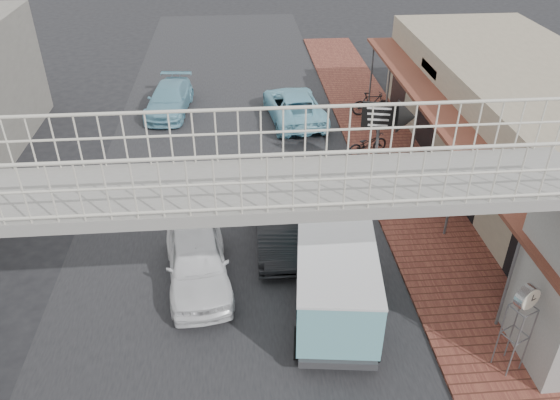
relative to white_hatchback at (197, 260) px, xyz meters
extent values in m
plane|color=black|center=(0.89, 0.49, -0.72)|extent=(120.00, 120.00, 0.00)
cube|color=black|center=(0.89, 0.49, -0.72)|extent=(10.00, 60.00, 0.01)
cube|color=brown|center=(7.39, 3.49, -0.67)|extent=(3.00, 40.00, 0.10)
cube|color=gray|center=(11.89, 4.49, 1.28)|extent=(6.00, 18.00, 4.00)
cube|color=brown|center=(8.59, 4.49, 2.18)|extent=(1.80, 18.00, 0.12)
cube|color=silver|center=(8.94, 7.99, 2.58)|extent=(0.08, 2.60, 0.90)
cube|color=#B21914|center=(8.94, 1.49, 2.58)|extent=(0.08, 2.20, 0.80)
cube|color=gray|center=(0.89, -3.51, 4.40)|extent=(14.00, 2.00, 0.24)
cube|color=beige|center=(0.89, -2.56, 5.07)|extent=(14.00, 0.08, 1.10)
cube|color=beige|center=(0.89, -4.46, 5.07)|extent=(14.00, 0.08, 1.10)
imported|color=white|center=(0.00, 0.00, 0.00)|extent=(2.21, 4.42, 1.45)
imported|color=black|center=(2.53, 1.80, 0.02)|extent=(1.63, 4.51, 1.48)
imported|color=#7CC0D7|center=(3.92, 10.96, -0.04)|extent=(2.82, 5.16, 1.37)
imported|color=#6FABC2|center=(-1.85, 12.36, -0.08)|extent=(2.26, 4.59, 1.28)
cylinder|color=black|center=(2.96, 0.04, -0.32)|extent=(0.37, 0.83, 0.80)
cylinder|color=black|center=(4.73, -0.18, -0.32)|extent=(0.37, 0.83, 0.80)
cylinder|color=black|center=(2.58, -3.03, -0.32)|extent=(0.37, 0.83, 0.80)
cylinder|color=black|center=(4.35, -3.25, -0.32)|extent=(0.37, 0.83, 0.80)
cube|color=#6FB7C1|center=(3.61, -1.95, 0.63)|extent=(2.38, 3.87, 1.54)
cube|color=#6FB7C1|center=(3.87, 0.15, 0.36)|extent=(1.97, 1.25, 1.03)
cube|color=black|center=(3.61, -1.95, 1.05)|extent=(2.34, 3.20, 0.57)
cube|color=silver|center=(3.61, -1.95, 1.43)|extent=(2.41, 3.88, 0.07)
imported|color=black|center=(6.47, 7.05, -0.14)|extent=(1.95, 1.30, 0.97)
imported|color=black|center=(7.53, 10.98, -0.07)|extent=(1.84, 0.53, 1.10)
cylinder|color=#59595B|center=(7.14, -3.74, 0.32)|extent=(0.04, 0.04, 1.88)
cylinder|color=#59595B|center=(7.55, -3.56, 0.32)|extent=(0.04, 0.04, 1.88)
cylinder|color=#59595B|center=(7.32, -4.15, 0.32)|extent=(0.04, 0.04, 1.88)
cylinder|color=#59595B|center=(7.73, -3.97, 0.32)|extent=(0.04, 0.04, 1.88)
cylinder|color=silver|center=(7.43, -3.85, 1.57)|extent=(0.64, 0.44, 0.61)
cylinder|color=beige|center=(7.48, -3.95, 1.57)|extent=(0.50, 0.23, 0.54)
cylinder|color=beige|center=(7.39, -3.75, 1.57)|extent=(0.50, 0.23, 0.54)
cylinder|color=#59595B|center=(6.28, 5.01, 0.91)|extent=(0.11, 0.11, 3.07)
cube|color=black|center=(6.27, 4.98, 2.02)|extent=(1.25, 0.33, 0.95)
cone|color=black|center=(7.15, 4.79, 2.02)|extent=(0.87, 1.27, 1.16)
cube|color=white|center=(6.21, 4.96, 1.97)|extent=(0.83, 0.19, 0.63)
camera|label=1|loc=(1.32, -12.23, 9.73)|focal=35.00mm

